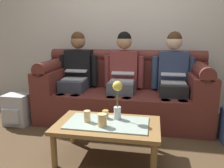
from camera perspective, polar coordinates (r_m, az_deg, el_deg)
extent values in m
plane|color=#4C3823|center=(2.24, -1.69, -19.46)|extent=(14.00, 14.00, 0.00)
cube|color=silver|center=(3.58, 4.19, 16.80)|extent=(6.00, 0.12, 2.90)
cube|color=maroon|center=(3.13, 2.58, -5.56)|extent=(2.27, 0.88, 0.42)
cube|color=maroon|center=(3.35, 3.44, 2.86)|extent=(2.27, 0.22, 0.40)
cylinder|color=maroon|center=(3.32, 3.50, 7.19)|extent=(2.27, 0.18, 0.18)
cube|color=maroon|center=(3.33, -14.57, 1.34)|extent=(0.28, 0.88, 0.28)
cylinder|color=maroon|center=(3.30, -14.75, 4.50)|extent=(0.18, 0.88, 0.18)
cube|color=maroon|center=(3.07, 21.32, -0.04)|extent=(0.28, 0.88, 0.28)
cylinder|color=maroon|center=(3.04, 21.60, 3.36)|extent=(0.18, 0.88, 0.18)
cube|color=#383D4C|center=(3.16, -9.59, -0.21)|extent=(0.34, 0.40, 0.15)
cylinder|color=#383D4C|center=(3.04, -12.85, -6.44)|extent=(0.12, 0.12, 0.42)
cylinder|color=#383D4C|center=(2.97, -9.28, -6.76)|extent=(0.12, 0.12, 0.42)
cube|color=black|center=(3.35, -8.30, 3.95)|extent=(0.38, 0.22, 0.54)
cylinder|color=black|center=(3.40, -12.27, 3.57)|extent=(0.09, 0.09, 0.44)
cylinder|color=black|center=(3.24, -4.58, 3.41)|extent=(0.09, 0.09, 0.44)
sphere|color=#936B4C|center=(3.29, -8.64, 10.70)|extent=(0.21, 0.21, 0.21)
sphere|color=#472D19|center=(3.29, -8.66, 11.40)|extent=(0.19, 0.19, 0.19)
cube|color=silver|center=(3.16, -9.52, 1.34)|extent=(0.31, 0.22, 0.02)
cube|color=silver|center=(3.26, -8.81, 3.69)|extent=(0.31, 0.21, 0.05)
cube|color=black|center=(3.25, -8.87, 3.63)|extent=(0.27, 0.18, 0.04)
cube|color=#595B66|center=(3.00, 2.47, -0.73)|extent=(0.34, 0.40, 0.15)
cylinder|color=#595B66|center=(2.85, -0.34, -7.42)|extent=(0.12, 0.12, 0.42)
cylinder|color=#595B66|center=(2.82, 3.68, -7.66)|extent=(0.12, 0.12, 0.42)
cube|color=brown|center=(3.20, 3.12, 3.65)|extent=(0.38, 0.22, 0.54)
cylinder|color=brown|center=(3.20, -1.16, 3.31)|extent=(0.09, 0.09, 0.44)
cylinder|color=brown|center=(3.14, 7.28, 3.03)|extent=(0.09, 0.09, 0.44)
sphere|color=tan|center=(3.14, 3.16, 10.74)|extent=(0.21, 0.21, 0.21)
sphere|color=black|center=(3.14, 3.16, 11.47)|extent=(0.19, 0.19, 0.19)
cube|color=silver|center=(3.00, 2.54, 0.89)|extent=(0.31, 0.22, 0.02)
cube|color=silver|center=(3.12, 2.93, 3.35)|extent=(0.31, 0.20, 0.08)
cube|color=black|center=(3.11, 2.91, 3.27)|extent=(0.27, 0.18, 0.06)
cube|color=#232326|center=(2.98, 15.26, -1.26)|extent=(0.34, 0.40, 0.15)
cylinder|color=#232326|center=(2.81, 13.27, -8.09)|extent=(0.12, 0.12, 0.42)
cylinder|color=#232326|center=(2.83, 17.36, -8.20)|extent=(0.12, 0.12, 0.42)
cube|color=navy|center=(3.18, 15.14, 3.18)|extent=(0.38, 0.22, 0.54)
cylinder|color=navy|center=(3.13, 10.88, 2.89)|extent=(0.09, 0.09, 0.44)
cylinder|color=navy|center=(3.17, 19.41, 2.51)|extent=(0.09, 0.09, 0.44)
sphere|color=beige|center=(3.12, 15.59, 10.29)|extent=(0.21, 0.21, 0.21)
sphere|color=#472D19|center=(3.12, 15.63, 11.02)|extent=(0.19, 0.19, 0.19)
cube|color=silver|center=(2.98, 15.32, 0.38)|extent=(0.31, 0.22, 0.02)
cube|color=silver|center=(3.10, 15.24, 2.89)|extent=(0.31, 0.21, 0.07)
cube|color=black|center=(3.09, 15.25, 2.81)|extent=(0.27, 0.18, 0.06)
cube|color=olive|center=(2.16, -1.20, -10.46)|extent=(0.98, 0.58, 0.04)
cube|color=#9EB2A8|center=(2.15, -1.21, -9.87)|extent=(0.77, 0.41, 0.01)
cylinder|color=olive|center=(2.17, -14.58, -16.12)|extent=(0.06, 0.06, 0.32)
cylinder|color=olive|center=(1.99, 10.56, -18.66)|extent=(0.06, 0.06, 0.32)
cylinder|color=olive|center=(2.56, -9.97, -11.20)|extent=(0.06, 0.06, 0.32)
cylinder|color=olive|center=(2.42, 10.62, -12.75)|extent=(0.06, 0.06, 0.32)
cylinder|color=silver|center=(2.21, 1.37, -7.36)|extent=(0.07, 0.07, 0.12)
cylinder|color=#3D7538|center=(2.17, 1.39, -3.66)|extent=(0.01, 0.01, 0.18)
sphere|color=#E5CC4C|center=(2.14, 1.41, -0.51)|extent=(0.10, 0.10, 0.10)
cylinder|color=#DBB77A|center=(2.16, -6.35, -8.16)|extent=(0.06, 0.06, 0.11)
cylinder|color=#DBB77A|center=(2.04, -2.53, -9.18)|extent=(0.08, 0.08, 0.12)
cylinder|color=gold|center=(2.24, -1.69, -7.69)|extent=(0.06, 0.06, 0.08)
cube|color=#B7B7BC|center=(3.25, -23.02, -6.02)|extent=(0.32, 0.23, 0.41)
cube|color=#B7B7BC|center=(3.16, -24.32, -7.47)|extent=(0.22, 0.05, 0.18)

